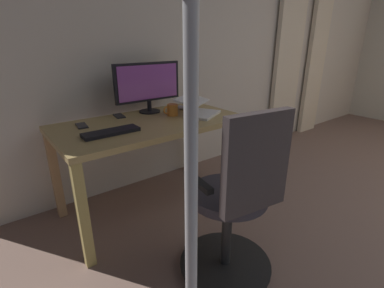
% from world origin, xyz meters
% --- Properties ---
extents(back_room_partition, '(5.80, 0.10, 2.65)m').
position_xyz_m(back_room_partition, '(0.00, -2.71, 1.32)').
color(back_room_partition, beige).
rests_on(back_room_partition, ground).
extents(curtain_left_panel, '(0.38, 0.06, 2.17)m').
position_xyz_m(curtain_left_panel, '(-1.29, -2.60, 1.09)').
color(curtain_left_panel, beige).
rests_on(curtain_left_panel, ground).
extents(curtain_right_panel, '(0.49, 0.06, 2.17)m').
position_xyz_m(curtain_right_panel, '(-0.61, -2.60, 1.09)').
color(curtain_right_panel, beige).
rests_on(curtain_right_panel, ground).
extents(desk, '(1.42, 0.75, 0.75)m').
position_xyz_m(desk, '(1.68, -2.18, 0.66)').
color(desk, tan).
rests_on(desk, ground).
extents(office_chair, '(0.56, 0.56, 1.04)m').
position_xyz_m(office_chair, '(1.71, -1.24, 0.48)').
color(office_chair, black).
rests_on(office_chair, ground).
extents(computer_monitor, '(0.59, 0.18, 0.41)m').
position_xyz_m(computer_monitor, '(1.55, -2.44, 0.99)').
color(computer_monitor, black).
rests_on(computer_monitor, desk).
extents(computer_keyboard, '(0.37, 0.12, 0.02)m').
position_xyz_m(computer_keyboard, '(2.05, -2.07, 0.76)').
color(computer_keyboard, black).
rests_on(computer_keyboard, desk).
extents(laptop, '(0.41, 0.40, 0.14)m').
position_xyz_m(laptop, '(1.27, -2.10, 0.80)').
color(laptop, white).
rests_on(laptop, desk).
extents(computer_mouse, '(0.06, 0.10, 0.04)m').
position_xyz_m(computer_mouse, '(1.28, -2.35, 0.77)').
color(computer_mouse, silver).
rests_on(computer_mouse, desk).
extents(cell_phone_face_up, '(0.09, 0.15, 0.01)m').
position_xyz_m(cell_phone_face_up, '(1.82, -2.46, 0.76)').
color(cell_phone_face_up, '#232328').
rests_on(cell_phone_face_up, desk).
extents(cell_phone_by_monitor, '(0.08, 0.15, 0.01)m').
position_xyz_m(cell_phone_by_monitor, '(2.15, -2.36, 0.76)').
color(cell_phone_by_monitor, '#232328').
rests_on(cell_phone_by_monitor, desk).
extents(mug_tea, '(0.13, 0.09, 0.09)m').
position_xyz_m(mug_tea, '(1.46, -2.22, 0.80)').
color(mug_tea, orange).
rests_on(mug_tea, desk).
extents(floor_lamp, '(0.28, 0.28, 1.69)m').
position_xyz_m(floor_lamp, '(2.37, -0.77, 1.36)').
color(floor_lamp, black).
rests_on(floor_lamp, ground).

